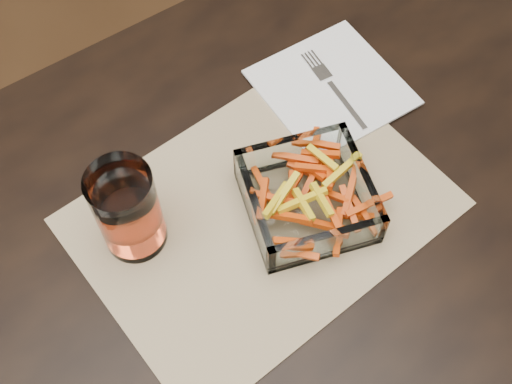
# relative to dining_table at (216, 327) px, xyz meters

# --- Properties ---
(dining_table) EXTENTS (1.60, 0.90, 0.75)m
(dining_table) POSITION_rel_dining_table_xyz_m (0.00, 0.00, 0.00)
(dining_table) COLOR black
(dining_table) RESTS_ON ground
(placemat) EXTENTS (0.47, 0.36, 0.00)m
(placemat) POSITION_rel_dining_table_xyz_m (0.12, 0.07, 0.09)
(placemat) COLOR tan
(placemat) RESTS_ON dining_table
(glass_bowl) EXTENTS (0.19, 0.19, 0.06)m
(glass_bowl) POSITION_rel_dining_table_xyz_m (0.17, 0.04, 0.12)
(glass_bowl) COLOR white
(glass_bowl) RESTS_ON placemat
(tumbler) EXTENTS (0.08, 0.08, 0.14)m
(tumbler) POSITION_rel_dining_table_xyz_m (-0.03, 0.13, 0.15)
(tumbler) COLOR white
(tumbler) RESTS_ON placemat
(napkin) EXTENTS (0.20, 0.20, 0.00)m
(napkin) POSITION_rel_dining_table_xyz_m (0.32, 0.17, 0.09)
(napkin) COLOR white
(napkin) RESTS_ON placemat
(fork) EXTENTS (0.03, 0.16, 0.00)m
(fork) POSITION_rel_dining_table_xyz_m (0.32, 0.17, 0.10)
(fork) COLOR silver
(fork) RESTS_ON napkin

